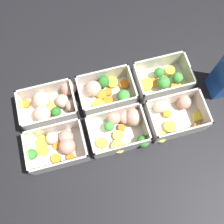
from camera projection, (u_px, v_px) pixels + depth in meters
ground_plane at (112, 115)px, 0.78m from camera, size 4.00×4.00×0.00m
container_near_left at (58, 146)px, 0.72m from camera, size 0.16×0.11×0.07m
container_near_center at (123, 127)px, 0.74m from camera, size 0.16×0.13×0.07m
container_near_right at (175, 114)px, 0.75m from camera, size 0.17×0.14×0.07m
container_far_left at (52, 104)px, 0.76m from camera, size 0.18×0.13×0.07m
container_far_center at (106, 92)px, 0.77m from camera, size 0.16×0.11×0.07m
container_far_right at (164, 80)px, 0.79m from camera, size 0.17×0.12×0.07m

